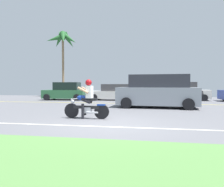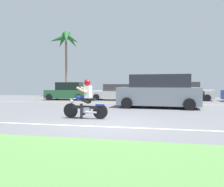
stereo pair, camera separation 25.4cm
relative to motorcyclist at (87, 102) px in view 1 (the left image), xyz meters
The scene contains 10 objects.
ground 2.29m from the motorcyclist, 58.68° to the left, with size 56.00×30.00×0.04m, color slate.
grass_median 5.39m from the motorcyclist, 77.76° to the right, with size 56.00×3.80×0.06m, color #548442.
lane_line_near 2.03m from the motorcyclist, 53.64° to the right, with size 50.40×0.12×0.01m, color silver.
lane_line_far 7.35m from the motorcyclist, 81.08° to the left, with size 50.40×0.12×0.01m, color yellow.
motorcyclist is the anchor object (origin of this frame).
suv_nearby 5.60m from the motorcyclist, 57.90° to the left, with size 4.96×2.34×1.95m.
parked_car_0 11.24m from the motorcyclist, 116.30° to the left, with size 3.84×2.27×1.58m.
parked_car_1 10.45m from the motorcyclist, 93.05° to the left, with size 4.35×1.94×1.42m.
parked_car_2 12.81m from the motorcyclist, 64.63° to the left, with size 4.28×2.15×1.60m.
palm_tree_0 17.70m from the motorcyclist, 115.72° to the left, with size 3.73×3.59×7.49m.
Camera 1 is at (1.36, -7.21, 1.36)m, focal length 34.55 mm.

